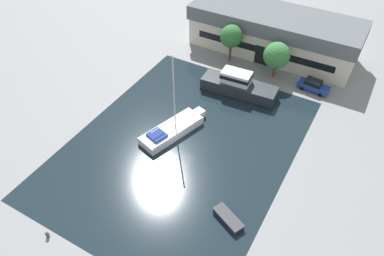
{
  "coord_description": "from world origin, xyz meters",
  "views": [
    {
      "loc": [
        17.29,
        -27.93,
        33.54
      ],
      "look_at": [
        0.0,
        2.55,
        1.0
      ],
      "focal_mm": 35.0,
      "sensor_mm": 36.0,
      "label": 1
    }
  ],
  "objects": [
    {
      "name": "motor_cruiser",
      "position": [
        1.54,
        13.39,
        1.28
      ],
      "size": [
        11.24,
        3.99,
        3.51
      ],
      "rotation": [
        0.0,
        0.0,
        1.64
      ],
      "color": "#23282D",
      "rests_on": "water_canal"
    },
    {
      "name": "warehouse_building",
      "position": [
        1.61,
        26.78,
        3.46
      ],
      "size": [
        27.46,
        9.56,
        6.84
      ],
      "rotation": [
        0.0,
        0.0,
        0.01
      ],
      "color": "beige",
      "rests_on": "ground"
    },
    {
      "name": "ground_plane",
      "position": [
        0.0,
        0.0,
        0.0
      ],
      "size": [
        440.0,
        440.0,
        0.0
      ],
      "primitive_type": "plane",
      "color": "gray"
    },
    {
      "name": "water_canal",
      "position": [
        0.0,
        0.0,
        0.0
      ],
      "size": [
        25.9,
        33.95,
        0.01
      ],
      "primitive_type": "cube",
      "color": "black",
      "rests_on": "ground"
    },
    {
      "name": "parked_car",
      "position": [
        10.91,
        19.4,
        0.88
      ],
      "size": [
        4.61,
        2.14,
        1.77
      ],
      "rotation": [
        0.0,
        0.0,
        4.62
      ],
      "color": "navy",
      "rests_on": "ground"
    },
    {
      "name": "sailboat_moored",
      "position": [
        -2.27,
        1.47,
        0.63
      ],
      "size": [
        5.36,
        10.09,
        11.52
      ],
      "rotation": [
        0.0,
        0.0,
        -0.3
      ],
      "color": "silver",
      "rests_on": "water_canal"
    },
    {
      "name": "quay_tree_near_building",
      "position": [
        -3.19,
        20.61,
        4.43
      ],
      "size": [
        3.56,
        3.56,
        6.23
      ],
      "color": "brown",
      "rests_on": "ground"
    },
    {
      "name": "small_dinghy",
      "position": [
        9.71,
        -6.97,
        0.35
      ],
      "size": [
        3.89,
        2.76,
        0.67
      ],
      "rotation": [
        0.0,
        0.0,
        1.14
      ],
      "color": "#19234C",
      "rests_on": "water_canal"
    },
    {
      "name": "mooring_bollard",
      "position": [
        -5.19,
        -17.6,
        0.39
      ],
      "size": [
        0.38,
        0.38,
        0.74
      ],
      "color": "#47474C",
      "rests_on": "ground"
    },
    {
      "name": "quay_tree_by_water",
      "position": [
        4.6,
        19.86,
        3.78
      ],
      "size": [
        3.97,
        3.97,
        5.78
      ],
      "color": "brown",
      "rests_on": "ground"
    }
  ]
}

